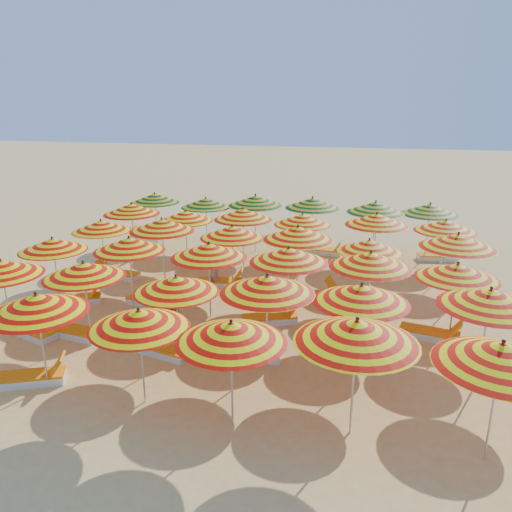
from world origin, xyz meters
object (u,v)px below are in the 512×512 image
umbrella_8 (176,285)px  lounger_18 (439,257)px  lounger_7 (271,318)px  umbrella_23 (458,241)px  lounger_17 (324,251)px  lounger_3 (160,349)px  umbrella_10 (361,294)px  umbrella_29 (445,226)px  lounger_10 (221,282)px  umbrella_7 (84,270)px  umbrella_5 (501,355)px  lounger_11 (310,296)px  lounger_5 (77,299)px  umbrella_13 (129,244)px  umbrella_19 (162,225)px  umbrella_28 (377,219)px  lounger_13 (127,253)px  umbrella_15 (289,255)px  umbrella_22 (369,246)px  umbrella_33 (313,203)px  umbrella_6 (1,268)px  umbrella_9 (267,285)px  umbrella_3 (231,332)px  umbrella_17 (457,271)px  umbrella_21 (298,233)px  umbrella_12 (53,245)px  umbrella_34 (376,207)px  lounger_8 (431,334)px  umbrella_26 (243,214)px  lounger_15 (357,273)px  umbrella_1 (37,304)px  lounger_14 (201,262)px  umbrella_27 (302,219)px  umbrella_30 (155,198)px  umbrella_24 (131,209)px  lounger_0 (31,377)px  beachgoer_a (213,271)px  lounger_12 (348,295)px  beachgoer_b (173,300)px  umbrella_20 (232,232)px  umbrella_4 (357,332)px  umbrella_11 (490,298)px  lounger_2 (74,331)px  lounger_1 (31,330)px  lounger_16 (146,238)px  umbrella_14 (209,251)px  umbrella_2 (139,319)px

umbrella_8 → lounger_18: size_ratio=1.66×
lounger_7 → umbrella_23: bearing=1.2°
lounger_17 → lounger_3: bearing=-102.2°
umbrella_10 → umbrella_29: umbrella_10 is taller
lounger_10 → umbrella_7: bearing=-126.8°
umbrella_5 → lounger_11: (-4.36, 7.39, -2.15)m
lounger_5 → lounger_17: size_ratio=1.02×
umbrella_13 → umbrella_19: 2.38m
umbrella_28 → lounger_11: bearing=-124.5°
umbrella_13 → lounger_13: 6.22m
umbrella_8 → umbrella_15: (2.55, 2.80, 0.13)m
umbrella_22 → umbrella_23: umbrella_23 is taller
umbrella_33 → umbrella_6: bearing=-126.4°
umbrella_9 → umbrella_3: bearing=-95.0°
umbrella_10 → umbrella_17: size_ratio=1.14×
umbrella_22 → lounger_17: 6.06m
umbrella_13 → umbrella_21: size_ratio=1.12×
umbrella_12 → umbrella_29: 14.30m
umbrella_34 → lounger_8: umbrella_34 is taller
umbrella_26 → lounger_15: 5.23m
umbrella_22 → umbrella_1: bearing=-136.3°
umbrella_7 → lounger_14: bearing=82.5°
umbrella_8 → umbrella_27: umbrella_27 is taller
umbrella_17 → umbrella_19: (-10.04, 2.73, 0.13)m
umbrella_13 → lounger_11: umbrella_13 is taller
umbrella_13 → umbrella_30: bearing=107.8°
umbrella_9 → umbrella_24: size_ratio=0.97×
lounger_0 → beachgoer_a: beachgoer_a is taller
umbrella_23 → umbrella_7: bearing=-155.5°
lounger_12 → beachgoer_b: bearing=42.5°
umbrella_20 → umbrella_4: bearing=-58.5°
umbrella_10 → umbrella_11: 3.02m
umbrella_34 → lounger_15: (-0.56, -2.48, -2.18)m
lounger_14 → lounger_2: bearing=-123.2°
lounger_1 → lounger_3: size_ratio=1.00×
umbrella_21 → lounger_7: 3.29m
umbrella_20 → lounger_15: size_ratio=1.72×
lounger_12 → umbrella_8: bearing=63.1°
lounger_15 → lounger_16: (-10.49, 2.98, 0.00)m
lounger_3 → lounger_0: bearing=55.1°
umbrella_22 → lounger_18: 6.71m
umbrella_8 → lounger_11: bearing=58.0°
lounger_14 → umbrella_14: bearing=-89.0°
umbrella_24 → lounger_7: (7.19, -5.20, -2.12)m
lounger_8 → lounger_16: bearing=160.6°
umbrella_12 → umbrella_2: bearing=-41.9°
umbrella_19 → lounger_12: (7.00, -0.06, -2.15)m
umbrella_21 → lounger_5: bearing=-162.7°
umbrella_4 → lounger_12: 7.92m
lounger_5 → lounger_10: (4.44, 2.71, 0.00)m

